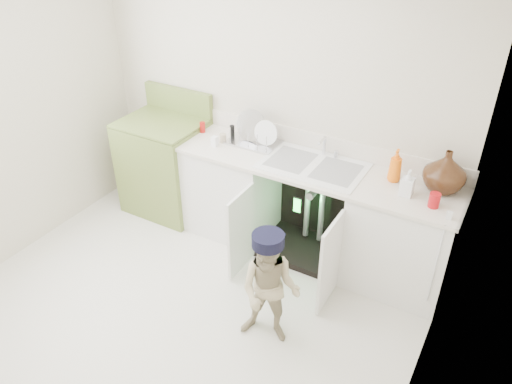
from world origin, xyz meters
TOP-DOWN VIEW (x-y plane):
  - ground at (0.00, 0.00)m, footprint 3.50×3.50m
  - room_shell at (0.00, 0.00)m, footprint 6.00×5.50m
  - counter_run at (0.58, 1.21)m, footprint 2.44×1.02m
  - avocado_stove at (-1.02, 1.18)m, footprint 0.77×0.65m
  - repair_worker at (0.72, 0.15)m, footprint 0.51×0.93m

SIDE VIEW (x-z plane):
  - ground at x=0.00m, z-range 0.00..0.00m
  - repair_worker at x=0.72m, z-range 0.01..0.93m
  - counter_run at x=0.58m, z-range -0.14..1.09m
  - avocado_stove at x=-1.02m, z-range -0.11..1.09m
  - room_shell at x=0.00m, z-range 0.62..1.88m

